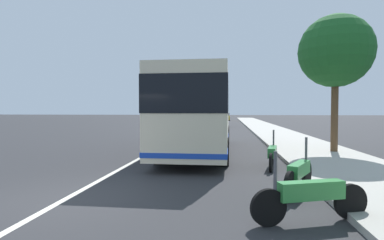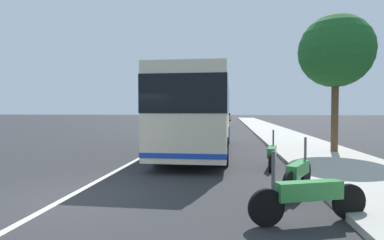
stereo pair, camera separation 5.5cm
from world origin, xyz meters
name	(u,v)px [view 2 (the right image)]	position (x,y,z in m)	size (l,w,h in m)	color
ground_plane	(62,200)	(0.00, 0.00, 0.00)	(220.00, 220.00, 0.00)	#2D2D30
sidewalk_curb	(304,147)	(10.00, -7.45, 0.07)	(110.00, 3.60, 0.14)	#B2ADA3
lane_divider_line	(162,146)	(10.00, 0.00, 0.00)	(110.00, 0.16, 0.01)	silver
coach_bus	(200,109)	(7.96, -2.26, 1.98)	(10.67, 2.74, 3.44)	beige
motorcycle_far_end	(308,196)	(-0.71, -4.97, 0.47)	(0.80, 2.14, 1.27)	black
motorcycle_mid_row	(298,174)	(1.16, -5.20, 0.47)	(1.94, 1.07, 1.28)	black
motorcycle_angled	(272,154)	(4.33, -5.04, 0.46)	(2.04, 0.50, 1.25)	black
car_ahead_same_lane	(219,120)	(29.81, -2.43, 0.71)	(4.32, 1.88, 1.47)	black
car_behind_bus	(226,117)	(49.30, -2.98, 0.66)	(4.05, 1.85, 1.39)	gold
car_side_street	(195,117)	(46.12, 2.26, 0.70)	(4.07, 1.94, 1.48)	#2D7238
roadside_tree_mid_block	(336,52)	(7.80, -8.20, 4.50)	(3.15, 3.15, 6.10)	brown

